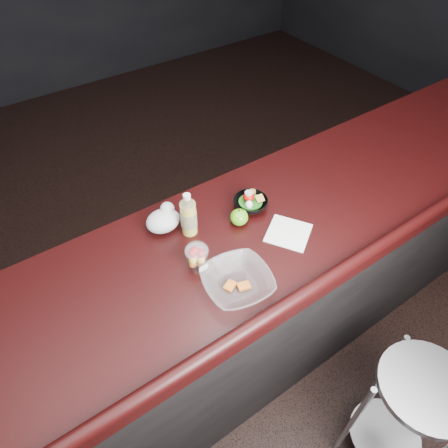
{
  "coord_description": "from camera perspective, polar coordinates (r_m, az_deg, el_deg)",
  "views": [
    {
      "loc": [
        -0.61,
        -0.54,
        2.18
      ],
      "look_at": [
        -0.02,
        0.32,
        1.1
      ],
      "focal_mm": 32.0,
      "sensor_mm": 36.0,
      "label": 1
    }
  ],
  "objects": [
    {
      "name": "green_apple",
      "position": [
        1.6,
        2.17,
        0.98
      ],
      "size": [
        0.07,
        0.07,
        0.08
      ],
      "color": "#2D830F",
      "rests_on": "counter"
    },
    {
      "name": "fruit_cup",
      "position": [
        1.43,
        -3.86,
        -4.72
      ],
      "size": [
        0.09,
        0.09,
        0.12
      ],
      "color": "white",
      "rests_on": "counter"
    },
    {
      "name": "room_shell",
      "position": [
        0.89,
        13.72,
        21.43
      ],
      "size": [
        8.0,
        8.0,
        8.0
      ],
      "color": "black",
      "rests_on": "ground"
    },
    {
      "name": "plastic_bag",
      "position": [
        1.59,
        -8.63,
        0.67
      ],
      "size": [
        0.14,
        0.11,
        0.1
      ],
      "color": "silver",
      "rests_on": "counter"
    },
    {
      "name": "ground",
      "position": [
        2.33,
        5.3,
        -24.18
      ],
      "size": [
        8.0,
        8.0,
        0.0
      ],
      "primitive_type": "plane",
      "color": "black",
      "rests_on": "ground"
    },
    {
      "name": "snack_bowl",
      "position": [
        1.67,
        3.77,
        3.04
      ],
      "size": [
        0.18,
        0.18,
        0.08
      ],
      "rotation": [
        0.0,
        0.0,
        -0.35
      ],
      "color": "black",
      "rests_on": "counter"
    },
    {
      "name": "counter",
      "position": [
        1.97,
        0.79,
        -12.3
      ],
      "size": [
        4.06,
        0.71,
        1.02
      ],
      "color": "black",
      "rests_on": "ground"
    },
    {
      "name": "takeout_bowl",
      "position": [
        1.4,
        1.9,
        -8.3
      ],
      "size": [
        0.27,
        0.27,
        0.06
      ],
      "rotation": [
        0.0,
        0.0,
        -0.15
      ],
      "color": "silver",
      "rests_on": "counter"
    },
    {
      "name": "paper_napkin",
      "position": [
        1.6,
        9.18,
        -1.26
      ],
      "size": [
        0.22,
        0.22,
        0.0
      ],
      "primitive_type": "cube",
      "rotation": [
        0.0,
        0.0,
        0.58
      ],
      "color": "white",
      "rests_on": "counter"
    },
    {
      "name": "stool_right",
      "position": [
        1.9,
        25.09,
        -22.45
      ],
      "size": [
        0.43,
        0.43,
        0.73
      ],
      "rotation": [
        0.0,
        0.0,
        0.24
      ],
      "color": "#B9B9BE",
      "rests_on": "ground"
    },
    {
      "name": "lemonade_bottle",
      "position": [
        1.54,
        -5.08,
        1.02
      ],
      "size": [
        0.06,
        0.06,
        0.19
      ],
      "color": "gold",
      "rests_on": "counter"
    }
  ]
}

